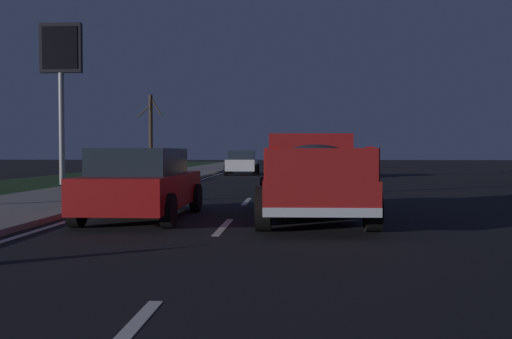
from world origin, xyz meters
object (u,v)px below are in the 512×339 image
Objects in this scene: sedan_red at (142,183)px; sedan_tan at (296,164)px; pickup_truck at (311,174)px; sedan_white at (242,162)px; gas_price_sign at (61,63)px; bare_tree_far at (151,131)px.

sedan_tan is at bearing -10.10° from sedan_red.
pickup_truck reaches higher than sedan_white.
gas_price_sign is at bearing 147.65° from sedan_white.
gas_price_sign is at bearing 41.54° from pickup_truck.
pickup_truck is 0.97× the size of bare_tree_far.
sedan_red is at bearing 169.90° from sedan_tan.
sedan_white is 0.62× the size of gas_price_sign.
gas_price_sign is (12.26, 7.02, 4.63)m from sedan_red.
bare_tree_far is at bearing 56.43° from sedan_white.
bare_tree_far is (28.03, 10.77, 2.02)m from pickup_truck.
sedan_tan is at bearing -129.65° from bare_tree_far.
sedan_red is (-23.47, 0.08, 0.00)m from sedan_white.
sedan_white is 23.47m from sedan_red.
sedan_tan is 0.78× the size of bare_tree_far.
pickup_truck is 23.54m from sedan_white.
bare_tree_far is at bearing 21.01° from pickup_truck.
gas_price_sign is at bearing 124.51° from sedan_tan.
gas_price_sign is (-7.21, 10.49, 4.63)m from sedan_tan.
sedan_white and sedan_red have the same top height.
pickup_truck reaches higher than sedan_tan.
sedan_red is (-19.47, 3.47, 0.00)m from sedan_tan.
sedan_red is (-0.20, 3.67, -0.20)m from pickup_truck.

